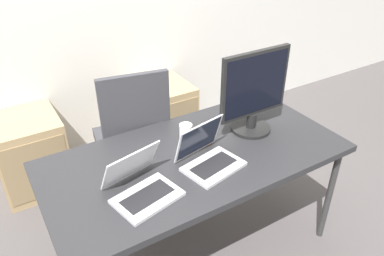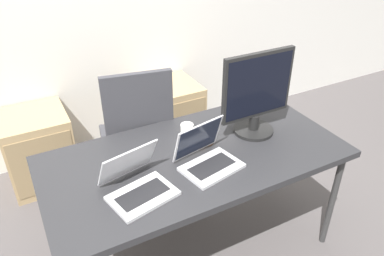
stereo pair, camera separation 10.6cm
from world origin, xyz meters
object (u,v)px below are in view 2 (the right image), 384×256
laptop_left (207,157)px  monitor (257,95)px  office_chair (138,150)px  cabinet_right (170,115)px  cabinet_left (39,149)px  coffee_cup_white (187,132)px  coffee_cup_brown (207,135)px  laptop_right (138,184)px

laptop_left → monitor: 0.50m
office_chair → cabinet_right: office_chair is taller
office_chair → cabinet_left: office_chair is taller
cabinet_right → laptop_left: bearing=-106.3°
office_chair → cabinet_right: 0.76m
coffee_cup_white → laptop_left: bearing=-94.3°
cabinet_left → office_chair: bearing=-41.0°
coffee_cup_brown → coffee_cup_white: bearing=134.4°
laptop_right → coffee_cup_white: 0.52m
office_chair → coffee_cup_white: bearing=-73.3°
office_chair → cabinet_right: size_ratio=1.82×
cabinet_right → laptop_right: bearing=-120.5°
coffee_cup_white → cabinet_left: bearing=126.7°
laptop_left → coffee_cup_brown: 0.21m
cabinet_right → coffee_cup_white: 1.22m
coffee_cup_brown → office_chair: bearing=111.9°
office_chair → coffee_cup_white: 0.65m
office_chair → cabinet_right: (0.51, 0.55, -0.12)m
office_chair → laptop_left: (0.13, -0.77, 0.38)m
cabinet_left → coffee_cup_white: coffee_cup_white is taller
cabinet_right → monitor: bearing=-88.0°
laptop_left → coffee_cup_brown: size_ratio=3.05×
laptop_left → coffee_cup_brown: bearing=59.5°
cabinet_right → office_chair: bearing=-133.1°
cabinet_right → laptop_right: laptop_right is taller
monitor → coffee_cup_brown: size_ratio=4.54×
office_chair → cabinet_right: bearing=46.9°
monitor → coffee_cup_white: 0.46m
office_chair → coffee_cup_white: (0.15, -0.50, 0.39)m
cabinet_right → laptop_right: (-0.79, -1.35, 0.50)m
office_chair → monitor: monitor is taller
cabinet_left → coffee_cup_brown: 1.52m
cabinet_left → laptop_right: size_ratio=1.65×
laptop_left → coffee_cup_white: bearing=85.7°
office_chair → coffee_cup_brown: 0.74m
coffee_cup_brown → laptop_left: bearing=-120.5°
cabinet_left → laptop_left: (0.76, -1.32, 0.50)m
cabinet_left → monitor: (1.18, -1.16, 0.71)m
laptop_right → cabinet_right: bearing=59.5°
coffee_cup_white → office_chair: bearing=106.7°
monitor → coffee_cup_brown: (-0.32, 0.02, -0.20)m
monitor → laptop_left: bearing=-159.3°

